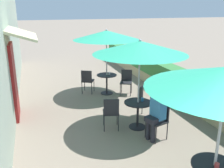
# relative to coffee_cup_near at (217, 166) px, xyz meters

# --- Properties ---
(cafe_facade_wall) EXTENTS (0.98, 13.90, 4.20)m
(cafe_facade_wall) POSITION_rel_coffee_cup_near_xyz_m (-3.16, 5.09, 1.34)
(cafe_facade_wall) COLOR #B2C1AD
(cafe_facade_wall) RESTS_ON ground_plane
(planter_hedge) EXTENTS (0.60, 12.90, 1.01)m
(planter_hedge) POSITION_rel_coffee_cup_near_xyz_m (2.13, 5.13, -0.21)
(planter_hedge) COLOR tan
(planter_hedge) RESTS_ON ground_plane
(coffee_cup_near) EXTENTS (0.07, 0.07, 0.09)m
(coffee_cup_near) POSITION_rel_coffee_cup_near_xyz_m (0.00, 0.00, 0.00)
(coffee_cup_near) COLOR #B73D3D
(coffee_cup_near) RESTS_ON patio_table_near
(patio_table_mid) EXTENTS (0.71, 0.71, 0.71)m
(patio_table_mid) POSITION_rel_coffee_cup_near_xyz_m (-0.02, 2.86, -0.26)
(patio_table_mid) COLOR black
(patio_table_mid) RESTS_ON ground_plane
(patio_umbrella_mid) EXTENTS (2.28, 2.28, 2.30)m
(patio_umbrella_mid) POSITION_rel_coffee_cup_near_xyz_m (-0.02, 2.86, 1.34)
(patio_umbrella_mid) COLOR #B7B7BC
(patio_umbrella_mid) RESTS_ON ground_plane
(cafe_chair_mid_left) EXTENTS (0.49, 0.49, 0.87)m
(cafe_chair_mid_left) POSITION_rel_coffee_cup_near_xyz_m (0.24, 2.21, -0.23)
(cafe_chair_mid_left) COLOR #232328
(cafe_chair_mid_left) RESTS_ON ground_plane
(seated_patron_mid_left) EXTENTS (0.47, 0.42, 1.25)m
(seated_patron_mid_left) POSITION_rel_coffee_cup_near_xyz_m (0.14, 2.18, -0.06)
(seated_patron_mid_left) COLOR #23232D
(seated_patron_mid_left) RESTS_ON ground_plane
(cafe_chair_mid_right) EXTENTS (0.57, 0.57, 0.87)m
(cafe_chair_mid_right) POSITION_rel_coffee_cup_near_xyz_m (0.41, 3.41, -0.23)
(cafe_chair_mid_right) COLOR #232328
(cafe_chair_mid_right) RESTS_ON ground_plane
(cafe_chair_mid_back) EXTENTS (0.48, 0.48, 0.87)m
(cafe_chair_mid_back) POSITION_rel_coffee_cup_near_xyz_m (-0.71, 2.95, -0.23)
(cafe_chair_mid_back) COLOR #232328
(cafe_chair_mid_back) RESTS_ON ground_plane
(coffee_cup_mid) EXTENTS (0.07, 0.07, 0.09)m
(coffee_cup_mid) POSITION_rel_coffee_cup_near_xyz_m (0.11, 2.89, 0.00)
(coffee_cup_mid) COLOR teal
(coffee_cup_mid) RESTS_ON patio_table_mid
(patio_table_far) EXTENTS (0.71, 0.71, 0.71)m
(patio_table_far) POSITION_rel_coffee_cup_near_xyz_m (-0.01, 5.64, -0.26)
(patio_table_far) COLOR black
(patio_table_far) RESTS_ON ground_plane
(patio_umbrella_far) EXTENTS (2.28, 2.28, 2.30)m
(patio_umbrella_far) POSITION_rel_coffee_cup_near_xyz_m (-0.01, 5.64, 1.34)
(patio_umbrella_far) COLOR #B7B7BC
(patio_umbrella_far) RESTS_ON ground_plane
(cafe_chair_far_left) EXTENTS (0.54, 0.54, 0.87)m
(cafe_chair_far_left) POSITION_rel_coffee_cup_near_xyz_m (-0.66, 5.89, -0.23)
(cafe_chair_far_left) COLOR #232328
(cafe_chair_far_left) RESTS_ON ground_plane
(cafe_chair_far_right) EXTENTS (0.54, 0.54, 0.87)m
(cafe_chair_far_right) POSITION_rel_coffee_cup_near_xyz_m (0.64, 5.39, -0.23)
(cafe_chair_far_right) COLOR #232328
(cafe_chair_far_right) RESTS_ON ground_plane
(coffee_cup_far) EXTENTS (0.07, 0.07, 0.09)m
(coffee_cup_far) POSITION_rel_coffee_cup_near_xyz_m (0.08, 5.62, 0.00)
(coffee_cup_far) COLOR white
(coffee_cup_far) RESTS_ON patio_table_far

